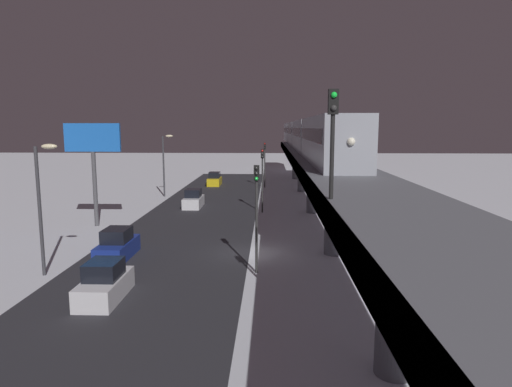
{
  "coord_description": "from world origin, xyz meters",
  "views": [
    {
      "loc": [
        -1.85,
        29.76,
        8.56
      ],
      "look_at": [
        -0.29,
        -18.9,
        1.34
      ],
      "focal_mm": 31.4,
      "sensor_mm": 36.0,
      "label": 1
    }
  ],
  "objects_px": {
    "subway_train": "(303,134)",
    "rail_signal": "(333,125)",
    "commercial_billboard": "(93,148)",
    "traffic_light_mid": "(262,171)",
    "traffic_light_near": "(257,203)",
    "sedan_white_2": "(193,200)",
    "sedan_blue_2": "(117,246)",
    "sedan_white": "(105,284)",
    "sedan_yellow": "(215,180)",
    "traffic_light_far": "(265,158)"
  },
  "relations": [
    {
      "from": "traffic_light_mid",
      "to": "commercial_billboard",
      "type": "relative_size",
      "value": 0.72
    },
    {
      "from": "sedan_white_2",
      "to": "sedan_white",
      "type": "bearing_deg",
      "value": 90.0
    },
    {
      "from": "sedan_white",
      "to": "sedan_white_2",
      "type": "distance_m",
      "value": 26.16
    },
    {
      "from": "subway_train",
      "to": "traffic_light_near",
      "type": "distance_m",
      "value": 36.41
    },
    {
      "from": "subway_train",
      "to": "rail_signal",
      "type": "height_order",
      "value": "rail_signal"
    },
    {
      "from": "sedan_yellow",
      "to": "sedan_white",
      "type": "bearing_deg",
      "value": 90.0
    },
    {
      "from": "traffic_light_mid",
      "to": "commercial_billboard",
      "type": "height_order",
      "value": "commercial_billboard"
    },
    {
      "from": "sedan_blue_2",
      "to": "traffic_light_far",
      "type": "xyz_separation_m",
      "value": [
        -9.3,
        -35.33,
        3.4
      ]
    },
    {
      "from": "sedan_yellow",
      "to": "commercial_billboard",
      "type": "relative_size",
      "value": 0.46
    },
    {
      "from": "rail_signal",
      "to": "traffic_light_near",
      "type": "relative_size",
      "value": 0.62
    },
    {
      "from": "commercial_billboard",
      "to": "sedan_white",
      "type": "bearing_deg",
      "value": 112.49
    },
    {
      "from": "sedan_blue_2",
      "to": "subway_train",
      "type": "bearing_deg",
      "value": -113.64
    },
    {
      "from": "sedan_white",
      "to": "sedan_yellow",
      "type": "xyz_separation_m",
      "value": [
        0.0,
        -44.62,
        0.0
      ]
    },
    {
      "from": "sedan_blue_2",
      "to": "sedan_yellow",
      "type": "relative_size",
      "value": 1.06
    },
    {
      "from": "sedan_yellow",
      "to": "subway_train",
      "type": "bearing_deg",
      "value": 160.71
    },
    {
      "from": "sedan_white_2",
      "to": "traffic_light_mid",
      "type": "bearing_deg",
      "value": 159.72
    },
    {
      "from": "traffic_light_near",
      "to": "rail_signal",
      "type": "bearing_deg",
      "value": 108.46
    },
    {
      "from": "sedan_white_2",
      "to": "sedan_blue_2",
      "type": "xyz_separation_m",
      "value": [
        1.8,
        19.03,
        0.0
      ]
    },
    {
      "from": "sedan_blue_2",
      "to": "traffic_light_near",
      "type": "bearing_deg",
      "value": 163.15
    },
    {
      "from": "sedan_blue_2",
      "to": "traffic_light_mid",
      "type": "height_order",
      "value": "traffic_light_mid"
    },
    {
      "from": "subway_train",
      "to": "sedan_white",
      "type": "relative_size",
      "value": 18.45
    },
    {
      "from": "commercial_billboard",
      "to": "traffic_light_mid",
      "type": "bearing_deg",
      "value": -154.93
    },
    {
      "from": "rail_signal",
      "to": "sedan_yellow",
      "type": "bearing_deg",
      "value": -77.96
    },
    {
      "from": "sedan_white_2",
      "to": "sedan_blue_2",
      "type": "height_order",
      "value": "same"
    },
    {
      "from": "commercial_billboard",
      "to": "traffic_light_far",
      "type": "bearing_deg",
      "value": -119.16
    },
    {
      "from": "sedan_white_2",
      "to": "sedan_yellow",
      "type": "bearing_deg",
      "value": -90.0
    },
    {
      "from": "sedan_yellow",
      "to": "traffic_light_mid",
      "type": "distance_m",
      "value": 22.77
    },
    {
      "from": "sedan_white_2",
      "to": "commercial_billboard",
      "type": "relative_size",
      "value": 0.46
    },
    {
      "from": "sedan_yellow",
      "to": "traffic_light_far",
      "type": "height_order",
      "value": "traffic_light_far"
    },
    {
      "from": "subway_train",
      "to": "traffic_light_mid",
      "type": "xyz_separation_m",
      "value": [
        5.16,
        16.8,
        -3.51
      ]
    },
    {
      "from": "commercial_billboard",
      "to": "sedan_white_2",
      "type": "bearing_deg",
      "value": -125.97
    },
    {
      "from": "sedan_white_2",
      "to": "traffic_light_far",
      "type": "height_order",
      "value": "traffic_light_far"
    },
    {
      "from": "rail_signal",
      "to": "traffic_light_near",
      "type": "bearing_deg",
      "value": -71.54
    },
    {
      "from": "traffic_light_near",
      "to": "sedan_yellow",
      "type": "bearing_deg",
      "value": -79.46
    },
    {
      "from": "sedan_yellow",
      "to": "traffic_light_mid",
      "type": "height_order",
      "value": "traffic_light_mid"
    },
    {
      "from": "subway_train",
      "to": "traffic_light_far",
      "type": "relative_size",
      "value": 11.57
    },
    {
      "from": "sedan_blue_2",
      "to": "traffic_light_far",
      "type": "bearing_deg",
      "value": -104.75
    },
    {
      "from": "sedan_white",
      "to": "sedan_blue_2",
      "type": "relative_size",
      "value": 0.92
    },
    {
      "from": "traffic_light_mid",
      "to": "traffic_light_near",
      "type": "bearing_deg",
      "value": 90.0
    },
    {
      "from": "rail_signal",
      "to": "traffic_light_mid",
      "type": "bearing_deg",
      "value": -83.84
    },
    {
      "from": "subway_train",
      "to": "traffic_light_mid",
      "type": "bearing_deg",
      "value": 72.91
    },
    {
      "from": "traffic_light_near",
      "to": "traffic_light_far",
      "type": "height_order",
      "value": "same"
    },
    {
      "from": "sedan_yellow",
      "to": "traffic_light_mid",
      "type": "relative_size",
      "value": 0.64
    },
    {
      "from": "sedan_yellow",
      "to": "rail_signal",
      "type": "bearing_deg",
      "value": 102.04
    },
    {
      "from": "sedan_blue_2",
      "to": "traffic_light_far",
      "type": "height_order",
      "value": "traffic_light_far"
    },
    {
      "from": "commercial_billboard",
      "to": "subway_train",
      "type": "bearing_deg",
      "value": -129.74
    },
    {
      "from": "traffic_light_mid",
      "to": "commercial_billboard",
      "type": "bearing_deg",
      "value": 25.07
    },
    {
      "from": "rail_signal",
      "to": "sedan_yellow",
      "type": "distance_m",
      "value": 51.14
    },
    {
      "from": "sedan_white",
      "to": "sedan_yellow",
      "type": "height_order",
      "value": "same"
    },
    {
      "from": "sedan_yellow",
      "to": "traffic_light_near",
      "type": "bearing_deg",
      "value": 100.54
    }
  ]
}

